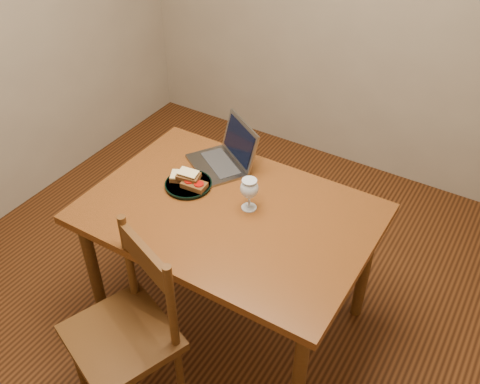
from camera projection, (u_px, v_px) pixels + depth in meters
The scene contains 9 objects.
floor at pixel (223, 296), 3.01m from camera, with size 3.20×3.20×0.02m, color black.
table at pixel (229, 224), 2.49m from camera, with size 1.30×0.90×0.74m.
chair at pixel (125, 326), 2.23m from camera, with size 0.54×0.53×0.46m.
plate at pixel (188, 185), 2.57m from camera, with size 0.23×0.23×0.02m, color black.
sandwich_cheese at pixel (183, 176), 2.57m from camera, with size 0.12×0.07×0.04m, color #381E0C, non-canonical shape.
sandwich_tomato at pixel (194, 184), 2.52m from camera, with size 0.12×0.07×0.04m, color #381E0C, non-canonical shape.
sandwich_top at pixel (188, 175), 2.54m from camera, with size 0.11×0.06×0.03m, color #381E0C, non-canonical shape.
milk_glass at pixel (249, 194), 2.40m from camera, with size 0.08×0.08×0.16m, color white, non-canonical shape.
laptop at pixel (227, 154), 2.68m from camera, with size 0.40×0.39×0.22m.
Camera 1 is at (1.12, -1.64, 2.32)m, focal length 40.00 mm.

